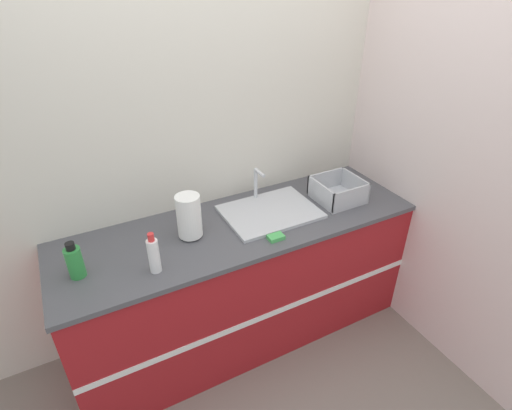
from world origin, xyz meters
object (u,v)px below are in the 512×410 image
bottle_white_spray (154,255)px  paper_towel_roll (189,216)px  sink (270,211)px  dish_rack (338,192)px  bottle_green (75,262)px

bottle_white_spray → paper_towel_roll: bearing=38.4°
sink → dish_rack: sink is taller
dish_rack → bottle_green: bearing=-179.5°
sink → bottle_green: sink is taller
sink → dish_rack: (0.47, -0.06, 0.04)m
paper_towel_roll → dish_rack: bearing=-2.8°
sink → bottle_white_spray: bearing=-164.7°
bottle_white_spray → bottle_green: bearing=158.0°
sink → dish_rack: bearing=-6.9°
sink → dish_rack: size_ratio=1.98×
bottle_green → bottle_white_spray: bottle_white_spray is taller
sink → paper_towel_roll: size_ratio=2.18×
paper_towel_roll → bottle_white_spray: 0.33m
sink → paper_towel_roll: 0.53m
paper_towel_roll → dish_rack: (0.99, -0.05, -0.08)m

